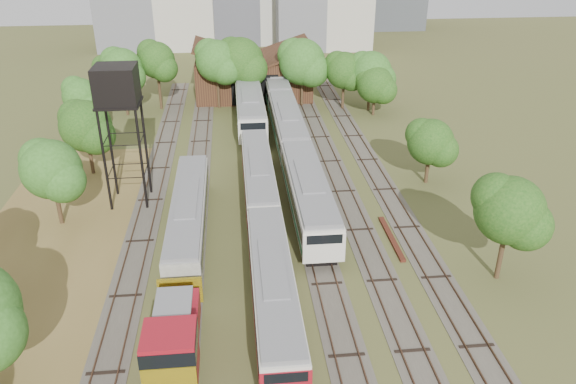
{
  "coord_description": "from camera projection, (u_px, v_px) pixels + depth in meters",
  "views": [
    {
      "loc": [
        -4.06,
        -21.87,
        23.53
      ],
      "look_at": [
        0.25,
        20.43,
        2.5
      ],
      "focal_mm": 35.0,
      "sensor_mm": 36.0,
      "label": 1
    }
  ],
  "objects": [
    {
      "name": "railcar_green_set",
      "position": [
        288.0,
        127.0,
        63.41
      ],
      "size": [
        3.12,
        52.08,
        3.86
      ],
      "color": "black",
      "rests_on": "ground"
    },
    {
      "name": "maintenance_shed",
      "position": [
        253.0,
        75.0,
        80.62
      ],
      "size": [
        16.45,
        11.55,
        7.58
      ],
      "color": "#341C13",
      "rests_on": "ground"
    },
    {
      "name": "old_grey_coach",
      "position": [
        189.0,
        215.0,
        45.2
      ],
      "size": [
        2.72,
        18.0,
        3.36
      ],
      "color": "black",
      "rests_on": "ground"
    },
    {
      "name": "railcar_rear",
      "position": [
        250.0,
        111.0,
        68.26
      ],
      "size": [
        3.3,
        16.08,
        4.09
      ],
      "color": "black",
      "rests_on": "ground"
    },
    {
      "name": "water_tower",
      "position": [
        117.0,
        89.0,
        46.78
      ],
      "size": [
        3.61,
        3.61,
        12.45
      ],
      "color": "black",
      "rests_on": "ground"
    },
    {
      "name": "rail_pile_far",
      "position": [
        391.0,
        238.0,
        45.29
      ],
      "size": [
        0.43,
        6.82,
        0.22
      ],
      "primitive_type": "cube",
      "color": "#522317",
      "rests_on": "ground"
    },
    {
      "name": "dry_grass_patch",
      "position": [
        24.0,
        325.0,
        35.8
      ],
      "size": [
        14.0,
        60.0,
        0.04
      ],
      "primitive_type": "cube",
      "color": "brown",
      "rests_on": "ground"
    },
    {
      "name": "railcar_red_set",
      "position": [
        265.0,
        223.0,
        44.13
      ],
      "size": [
        2.73,
        34.57,
        3.37
      ],
      "color": "black",
      "rests_on": "ground"
    },
    {
      "name": "shunter_locomotive",
      "position": [
        174.0,
        340.0,
        31.88
      ],
      "size": [
        2.91,
        8.1,
        3.81
      ],
      "color": "black",
      "rests_on": "ground"
    },
    {
      "name": "tree_band_right",
      "position": [
        425.0,
        133.0,
        54.3
      ],
      "size": [
        4.92,
        41.84,
        7.9
      ],
      "color": "#382616",
      "rests_on": "ground"
    },
    {
      "name": "tree_band_left",
      "position": [
        42.0,
        176.0,
        44.05
      ],
      "size": [
        8.61,
        63.5,
        8.17
      ],
      "color": "#382616",
      "rests_on": "ground"
    },
    {
      "name": "tree_band_far",
      "position": [
        257.0,
        65.0,
        73.55
      ],
      "size": [
        37.26,
        9.66,
        9.21
      ],
      "color": "#382616",
      "rests_on": "ground"
    },
    {
      "name": "tracks",
      "position": [
        273.0,
        194.0,
        52.52
      ],
      "size": [
        24.6,
        80.0,
        0.19
      ],
      "color": "#4C473D",
      "rests_on": "ground"
    }
  ]
}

